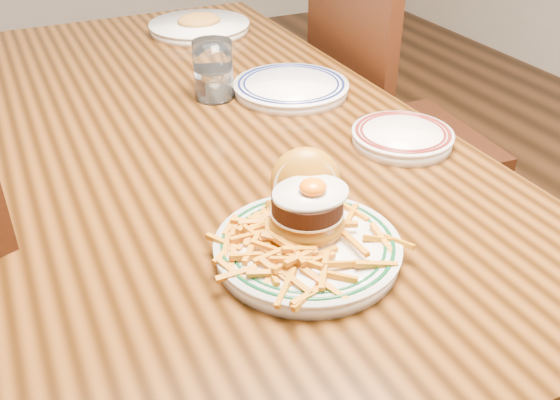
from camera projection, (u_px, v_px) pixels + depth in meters
name	position (u px, v px, depth m)	size (l,w,h in m)	color
floor	(218.00, 386.00, 1.62)	(6.00, 6.00, 0.00)	black
table	(201.00, 163.00, 1.27)	(0.85, 1.60, 0.75)	black
chair_right	(383.00, 131.00, 1.75)	(0.47, 0.47, 0.94)	#37170B
main_plate	(307.00, 231.00, 0.85)	(0.26, 0.27, 0.12)	white
side_plate	(402.00, 136.00, 1.14)	(0.19, 0.19, 0.03)	white
rear_plate	(291.00, 87.00, 1.34)	(0.25, 0.25, 0.03)	white
water_glass	(213.00, 74.00, 1.30)	(0.08, 0.08, 0.12)	white
far_plate	(199.00, 26.00, 1.71)	(0.28, 0.28, 0.05)	white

